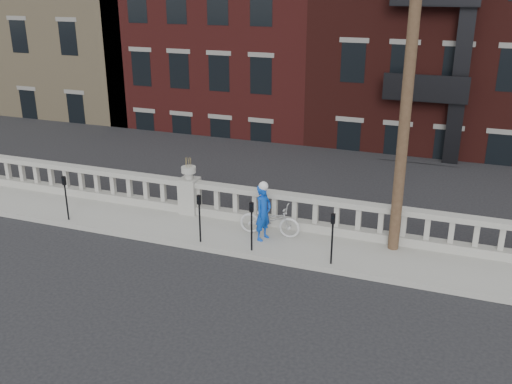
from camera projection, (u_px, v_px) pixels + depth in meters
ground at (119, 274)px, 14.14m from camera, size 120.00×120.00×0.00m
sidewalk at (176, 226)px, 16.75m from camera, size 32.00×2.20×0.15m
balustrade at (190, 197)px, 17.38m from camera, size 28.00×0.34×1.03m
planter_pedestal at (190, 191)px, 17.32m from camera, size 0.55×0.55×1.76m
lower_level at (346, 58)px, 33.25m from camera, size 80.00×44.00×20.80m
utility_pole at (411, 53)px, 13.43m from camera, size 1.60×0.28×10.00m
parking_meter_b at (66, 193)px, 16.72m from camera, size 0.10×0.09×1.36m
parking_meter_c at (199, 213)px, 15.28m from camera, size 0.10×0.09×1.36m
parking_meter_d at (252, 221)px, 14.78m from camera, size 0.10×0.09×1.36m
parking_meter_e at (332, 233)px, 14.07m from camera, size 0.10×0.09×1.36m
bicycle at (270, 220)px, 15.84m from camera, size 1.76×0.70×0.91m
cyclist at (263, 213)px, 15.47m from camera, size 0.51×0.65×1.57m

